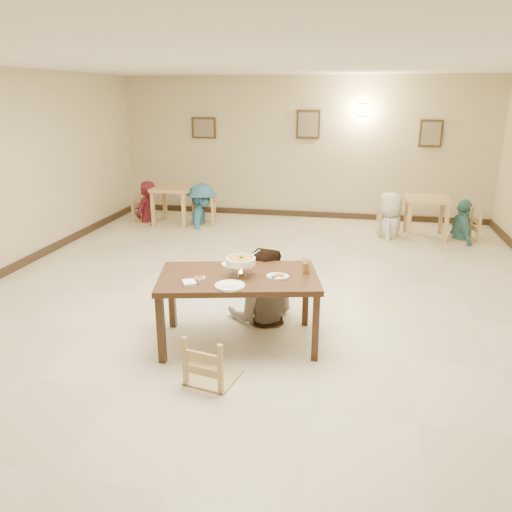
% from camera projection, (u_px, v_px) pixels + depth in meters
% --- Properties ---
extents(floor, '(10.00, 10.00, 0.00)m').
position_uv_depth(floor, '(259.00, 303.00, 6.55)').
color(floor, beige).
rests_on(floor, ground).
extents(ceiling, '(10.00, 10.00, 0.00)m').
position_uv_depth(ceiling, '(259.00, 58.00, 5.62)').
color(ceiling, white).
rests_on(ceiling, wall_back).
extents(wall_back, '(10.00, 0.00, 10.00)m').
position_uv_depth(wall_back, '(303.00, 148.00, 10.74)').
color(wall_back, beige).
rests_on(wall_back, floor).
extents(baseboard_back, '(8.00, 0.06, 0.12)m').
position_uv_depth(baseboard_back, '(301.00, 214.00, 11.16)').
color(baseboard_back, '#322216').
rests_on(baseboard_back, floor).
extents(picture_a, '(0.55, 0.04, 0.45)m').
position_uv_depth(picture_a, '(204.00, 128.00, 10.99)').
color(picture_a, '#3D2B17').
rests_on(picture_a, wall_back).
extents(picture_b, '(0.50, 0.04, 0.60)m').
position_uv_depth(picture_b, '(308.00, 125.00, 10.53)').
color(picture_b, '#3D2B17').
rests_on(picture_b, wall_back).
extents(picture_c, '(0.45, 0.04, 0.55)m').
position_uv_depth(picture_c, '(431.00, 134.00, 10.11)').
color(picture_c, '#3D2B17').
rests_on(picture_c, wall_back).
extents(wall_sconce, '(0.16, 0.05, 0.22)m').
position_uv_depth(wall_sconce, '(362.00, 110.00, 10.24)').
color(wall_sconce, '#FFD88C').
rests_on(wall_sconce, wall_back).
extents(main_table, '(1.85, 1.29, 0.79)m').
position_uv_depth(main_table, '(239.00, 283.00, 5.31)').
color(main_table, '#3D2515').
rests_on(main_table, floor).
extents(chair_far, '(0.47, 0.47, 0.99)m').
position_uv_depth(chair_far, '(263.00, 277.00, 6.08)').
color(chair_far, tan).
rests_on(chair_far, floor).
extents(chair_near, '(0.44, 0.44, 0.94)m').
position_uv_depth(chair_near, '(212.00, 335.00, 4.67)').
color(chair_near, tan).
rests_on(chair_near, floor).
extents(main_diner, '(0.96, 0.80, 1.80)m').
position_uv_depth(main_diner, '(263.00, 248.00, 5.85)').
color(main_diner, gray).
rests_on(main_diner, floor).
extents(curry_warmer, '(0.35, 0.31, 0.28)m').
position_uv_depth(curry_warmer, '(241.00, 261.00, 5.23)').
color(curry_warmer, silver).
rests_on(curry_warmer, main_table).
extents(rice_plate_far, '(0.30, 0.30, 0.07)m').
position_uv_depth(rice_plate_far, '(235.00, 264.00, 5.58)').
color(rice_plate_far, white).
rests_on(rice_plate_far, main_table).
extents(rice_plate_near, '(0.30, 0.30, 0.07)m').
position_uv_depth(rice_plate_near, '(230.00, 285.00, 4.97)').
color(rice_plate_near, white).
rests_on(rice_plate_near, main_table).
extents(fried_plate, '(0.24, 0.24, 0.05)m').
position_uv_depth(fried_plate, '(278.00, 276.00, 5.23)').
color(fried_plate, white).
rests_on(fried_plate, main_table).
extents(chili_dish, '(0.10, 0.10, 0.02)m').
position_uv_depth(chili_dish, '(200.00, 278.00, 5.20)').
color(chili_dish, white).
rests_on(chili_dish, main_table).
extents(napkin_cutlery, '(0.21, 0.26, 0.03)m').
position_uv_depth(napkin_cutlery, '(190.00, 283.00, 5.04)').
color(napkin_cutlery, white).
rests_on(napkin_cutlery, main_table).
extents(drink_glass, '(0.08, 0.08, 0.15)m').
position_uv_depth(drink_glass, '(306.00, 267.00, 5.34)').
color(drink_glass, white).
rests_on(drink_glass, main_table).
extents(bg_table_left, '(0.78, 0.78, 0.78)m').
position_uv_depth(bg_table_left, '(173.00, 194.00, 10.37)').
color(bg_table_left, tan).
rests_on(bg_table_left, floor).
extents(bg_table_right, '(0.78, 0.78, 0.78)m').
position_uv_depth(bg_table_right, '(427.00, 205.00, 9.36)').
color(bg_table_right, tan).
rests_on(bg_table_right, floor).
extents(bg_chair_ll, '(0.47, 0.47, 1.00)m').
position_uv_depth(bg_chair_ll, '(146.00, 199.00, 10.52)').
color(bg_chair_ll, tan).
rests_on(bg_chair_ll, floor).
extents(bg_chair_lr, '(0.51, 0.51, 1.09)m').
position_uv_depth(bg_chair_lr, '(202.00, 199.00, 10.31)').
color(bg_chair_lr, tan).
rests_on(bg_chair_lr, floor).
extents(bg_chair_rl, '(0.44, 0.44, 0.93)m').
position_uv_depth(bg_chair_rl, '(390.00, 213.00, 9.51)').
color(bg_chair_rl, tan).
rests_on(bg_chair_rl, floor).
extents(bg_chair_rr, '(0.51, 0.51, 1.09)m').
position_uv_depth(bg_chair_rr, '(464.00, 211.00, 9.23)').
color(bg_chair_rr, tan).
rests_on(bg_chair_rr, floor).
extents(bg_diner_a, '(0.53, 0.71, 1.77)m').
position_uv_depth(bg_diner_a, '(145.00, 181.00, 10.40)').
color(bg_diner_a, '#57141E').
rests_on(bg_diner_a, floor).
extents(bg_diner_b, '(0.88, 1.23, 1.73)m').
position_uv_depth(bg_diner_b, '(201.00, 184.00, 10.21)').
color(bg_diner_b, teal).
rests_on(bg_diner_b, floor).
extents(bg_diner_c, '(0.61, 0.87, 1.70)m').
position_uv_depth(bg_diner_c, '(392.00, 192.00, 9.39)').
color(bg_diner_c, silver).
rests_on(bg_diner_c, floor).
extents(bg_diner_d, '(0.53, 0.96, 1.54)m').
position_uv_depth(bg_diner_d, '(466.00, 199.00, 9.16)').
color(bg_diner_d, teal).
rests_on(bg_diner_d, floor).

